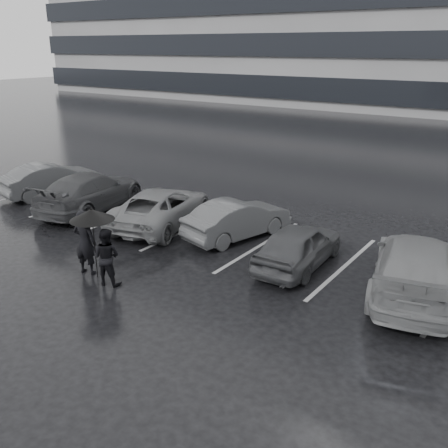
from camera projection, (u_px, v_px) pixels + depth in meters
ground at (196, 268)px, 14.14m from camera, size 160.00×160.00×0.00m
car_main at (299, 245)px, 14.11m from camera, size 1.68×3.77×1.26m
car_west_a at (237, 219)px, 16.27m from camera, size 2.24×4.01×1.25m
car_west_b at (161, 207)px, 17.37m from camera, size 3.28×5.10×1.31m
car_west_c at (91, 191)px, 19.01m from camera, size 2.89×5.22×1.43m
car_west_d at (51, 179)px, 20.91m from camera, size 2.23×4.28×1.34m
car_east at (416, 267)px, 12.50m from camera, size 3.11×5.37×1.46m
pedestrian_left at (85, 242)px, 13.57m from camera, size 0.75×0.59×1.84m
pedestrian_right at (106, 257)px, 12.99m from camera, size 0.89×0.78×1.55m
umbrella at (92, 215)px, 12.99m from camera, size 1.17×1.17×1.99m
stall_stripes at (224, 236)px, 16.50m from camera, size 19.72×5.00×0.00m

